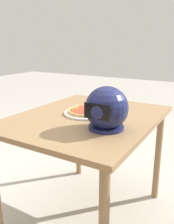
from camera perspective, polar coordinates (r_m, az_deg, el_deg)
The scene contains 5 objects.
ground_plane at distance 1.96m, azimuth -0.04°, elevation -23.09°, with size 14.00×14.00×0.00m, color #B2ADA3.
dining_table at distance 1.62m, azimuth -0.05°, elevation -4.15°, with size 0.87×1.08×0.77m.
pizza_plate at distance 1.64m, azimuth 0.05°, elevation -0.25°, with size 0.31×0.31×0.01m, color white.
pizza at distance 1.63m, azimuth 0.13°, elevation 0.36°, with size 0.26×0.26×0.05m.
motorcycle_helmet at distance 1.32m, azimuth 4.63°, elevation 0.68°, with size 0.24×0.24×0.24m.
Camera 1 is at (-0.78, 1.31, 1.24)m, focal length 38.63 mm.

